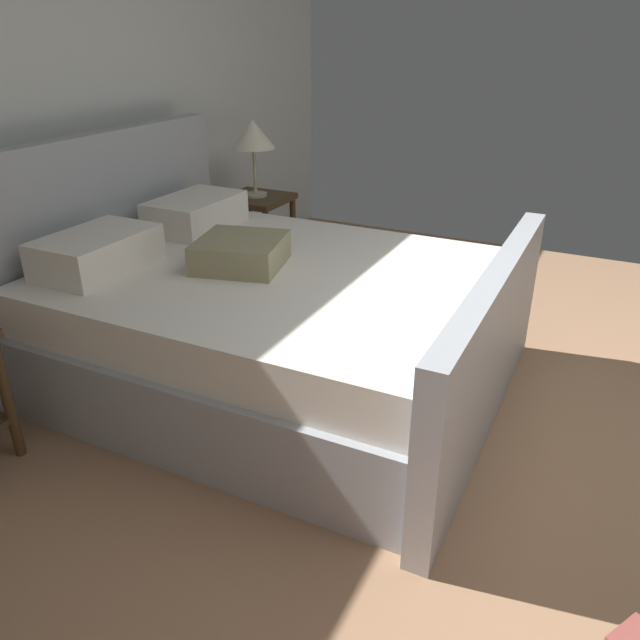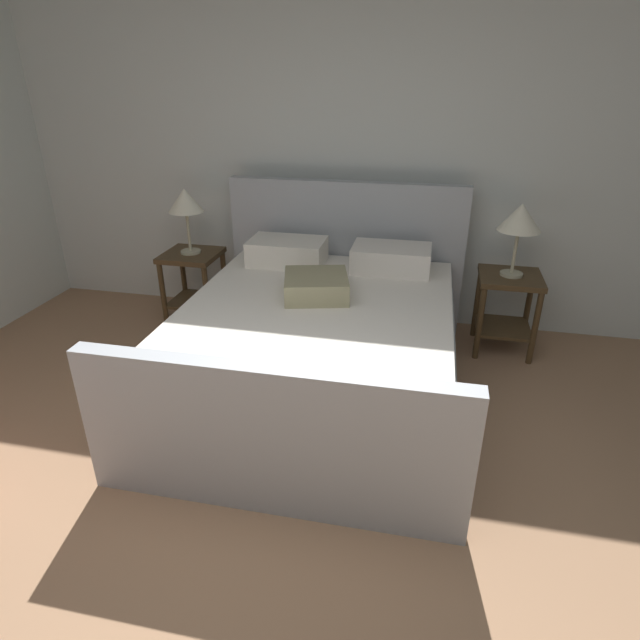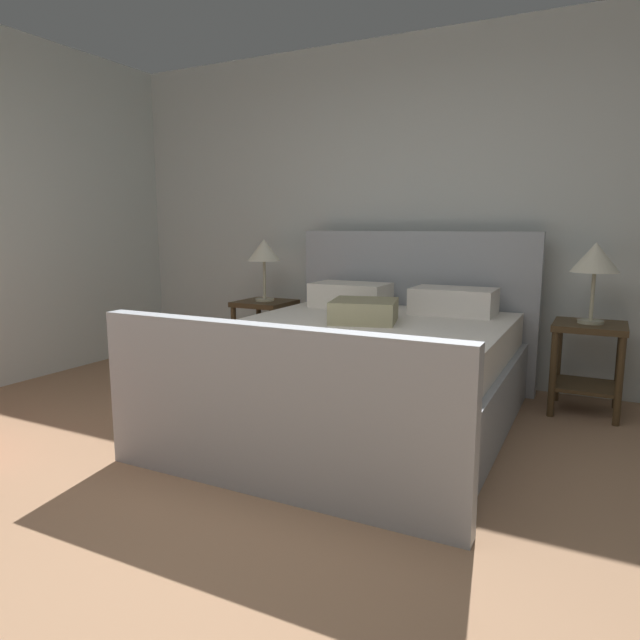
{
  "view_description": "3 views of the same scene",
  "coord_description": "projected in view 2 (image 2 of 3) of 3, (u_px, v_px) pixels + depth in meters",
  "views": [
    {
      "loc": [
        -2.44,
        0.25,
        1.68
      ],
      "look_at": [
        -0.31,
        1.31,
        0.56
      ],
      "focal_mm": 34.8,
      "sensor_mm": 36.0,
      "label": 1
    },
    {
      "loc": [
        0.65,
        -1.2,
        1.95
      ],
      "look_at": [
        0.07,
        1.45,
        0.66
      ],
      "focal_mm": 29.66,
      "sensor_mm": 36.0,
      "label": 2
    },
    {
      "loc": [
        1.31,
        -1.4,
        1.22
      ],
      "look_at": [
        -0.1,
        1.36,
        0.7
      ],
      "focal_mm": 31.61,
      "sensor_mm": 36.0,
      "label": 3
    }
  ],
  "objects": [
    {
      "name": "nightstand_left",
      "position": [
        193.0,
        276.0,
        4.37
      ],
      "size": [
        0.44,
        0.44,
        0.6
      ],
      "color": "#48341D",
      "rests_on": "ground"
    },
    {
      "name": "wall_back",
      "position": [
        355.0,
        155.0,
        4.14
      ],
      "size": [
        5.69,
        0.12,
        2.68
      ],
      "primitive_type": "cube",
      "color": "silver",
      "rests_on": "ground"
    },
    {
      "name": "nightstand_right",
      "position": [
        507.0,
        300.0,
        3.91
      ],
      "size": [
        0.44,
        0.44,
        0.6
      ],
      "color": "#48341D",
      "rests_on": "ground"
    },
    {
      "name": "table_lamp_left",
      "position": [
        185.0,
        202.0,
        4.11
      ],
      "size": [
        0.28,
        0.28,
        0.52
      ],
      "color": "#B7B293",
      "rests_on": "nightstand_left"
    },
    {
      "name": "ground_plane",
      "position": [
        222.0,
        633.0,
        2.03
      ],
      "size": [
        5.57,
        5.99,
        0.02
      ],
      "primitive_type": "cube",
      "color": "#A17857"
    },
    {
      "name": "table_lamp_right",
      "position": [
        520.0,
        219.0,
        3.64
      ],
      "size": [
        0.3,
        0.3,
        0.52
      ],
      "color": "#B7B293",
      "rests_on": "nightstand_right"
    },
    {
      "name": "bed",
      "position": [
        319.0,
        341.0,
        3.44
      ],
      "size": [
        1.86,
        2.25,
        1.18
      ],
      "color": "#A3A7AE",
      "rests_on": "ground"
    }
  ]
}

